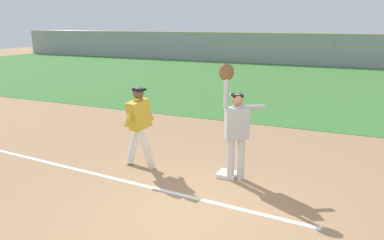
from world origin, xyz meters
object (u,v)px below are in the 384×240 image
baseball (231,95)px  parked_car_red (249,51)px  fielder (236,124)px  parked_car_white (188,49)px  runner (139,122)px  first_base (228,174)px  parked_car_green (333,54)px

baseball → parked_car_red: size_ratio=0.02×
fielder → parked_car_white: bearing=-4.0°
runner → baseball: runner is taller
runner → parked_car_red: size_ratio=0.38×
first_base → parked_car_green: (-0.37, 24.85, 0.63)m
first_base → baseball: bearing=101.5°
first_base → baseball: 1.61m
fielder → parked_car_white: 27.52m
fielder → parked_car_white: size_ratio=0.50×
parked_car_white → first_base: bearing=-58.9°
baseball → parked_car_white: (-12.31, 24.16, -0.95)m
fielder → parked_car_green: 24.95m
fielder → runner: (-2.06, -0.17, -0.12)m
fielder → first_base: bearing=31.5°
runner → parked_car_white: bearing=127.1°
fielder → parked_car_white: (-12.53, 24.49, -0.45)m
baseball → parked_car_green: 24.63m
parked_car_white → baseball: bearing=-58.7°
parked_car_red → parked_car_green: 6.48m
parked_car_red → runner: bearing=-83.2°
first_base → parked_car_red: parked_car_red is taller
first_base → fielder: size_ratio=0.17×
baseball → parked_car_green: (-0.32, 24.61, -0.95)m
baseball → parked_car_white: size_ratio=0.02×
first_base → parked_car_red: size_ratio=0.08×
first_base → runner: runner is taller
runner → first_base: bearing=22.0°
parked_car_white → parked_car_red: bearing=3.6°
baseball → first_base: bearing=-78.5°
parked_car_red → baseball: bearing=-78.8°
fielder → parked_car_red: bearing=-15.1°
fielder → parked_car_red: size_ratio=0.50×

